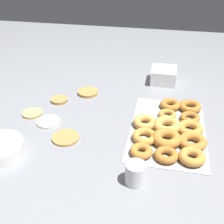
{
  "coord_description": "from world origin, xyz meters",
  "views": [
    {
      "loc": [
        -1.07,
        -0.34,
        0.7
      ],
      "look_at": [
        -0.03,
        -0.12,
        0.04
      ],
      "focal_mm": 45.0,
      "sensor_mm": 36.0,
      "label": 1
    }
  ],
  "objects_px": {
    "pancake_0": "(48,122)",
    "pancake_1": "(59,100)",
    "pancake_4": "(32,113)",
    "paper_cup": "(135,174)",
    "pancake_2": "(65,138)",
    "container_stack": "(164,76)",
    "donut_tray": "(171,130)",
    "pancake_3": "(88,92)"
  },
  "relations": [
    {
      "from": "pancake_0",
      "to": "pancake_1",
      "type": "height_order",
      "value": "pancake_1"
    },
    {
      "from": "pancake_4",
      "to": "paper_cup",
      "type": "height_order",
      "value": "paper_cup"
    },
    {
      "from": "pancake_2",
      "to": "pancake_4",
      "type": "height_order",
      "value": "pancake_4"
    },
    {
      "from": "container_stack",
      "to": "pancake_4",
      "type": "bearing_deg",
      "value": 129.06
    },
    {
      "from": "pancake_1",
      "to": "paper_cup",
      "type": "bearing_deg",
      "value": -136.54
    },
    {
      "from": "pancake_1",
      "to": "container_stack",
      "type": "relative_size",
      "value": 0.59
    },
    {
      "from": "pancake_0",
      "to": "paper_cup",
      "type": "height_order",
      "value": "paper_cup"
    },
    {
      "from": "pancake_0",
      "to": "paper_cup",
      "type": "relative_size",
      "value": 1.31
    },
    {
      "from": "pancake_1",
      "to": "pancake_2",
      "type": "height_order",
      "value": "pancake_1"
    },
    {
      "from": "pancake_0",
      "to": "donut_tray",
      "type": "bearing_deg",
      "value": -86.82
    },
    {
      "from": "pancake_4",
      "to": "pancake_0",
      "type": "bearing_deg",
      "value": -116.79
    },
    {
      "from": "pancake_2",
      "to": "pancake_4",
      "type": "xyz_separation_m",
      "value": [
        0.15,
        0.22,
        0.0
      ]
    },
    {
      "from": "pancake_2",
      "to": "paper_cup",
      "type": "distance_m",
      "value": 0.36
    },
    {
      "from": "pancake_3",
      "to": "paper_cup",
      "type": "distance_m",
      "value": 0.66
    },
    {
      "from": "pancake_0",
      "to": "container_stack",
      "type": "distance_m",
      "value": 0.71
    },
    {
      "from": "pancake_2",
      "to": "donut_tray",
      "type": "distance_m",
      "value": 0.44
    },
    {
      "from": "pancake_0",
      "to": "donut_tray",
      "type": "distance_m",
      "value": 0.54
    },
    {
      "from": "pancake_2",
      "to": "pancake_3",
      "type": "relative_size",
      "value": 1.04
    },
    {
      "from": "pancake_2",
      "to": "pancake_3",
      "type": "distance_m",
      "value": 0.4
    },
    {
      "from": "donut_tray",
      "to": "paper_cup",
      "type": "bearing_deg",
      "value": 160.28
    },
    {
      "from": "pancake_1",
      "to": "container_stack",
      "type": "xyz_separation_m",
      "value": [
        0.33,
        -0.5,
        0.03
      ]
    },
    {
      "from": "pancake_0",
      "to": "pancake_2",
      "type": "height_order",
      "value": "same"
    },
    {
      "from": "donut_tray",
      "to": "paper_cup",
      "type": "relative_size",
      "value": 6.28
    },
    {
      "from": "pancake_1",
      "to": "pancake_2",
      "type": "distance_m",
      "value": 0.32
    },
    {
      "from": "pancake_0",
      "to": "container_stack",
      "type": "xyz_separation_m",
      "value": [
        0.52,
        -0.48,
        0.04
      ]
    },
    {
      "from": "pancake_0",
      "to": "pancake_4",
      "type": "distance_m",
      "value": 0.11
    },
    {
      "from": "pancake_0",
      "to": "container_stack",
      "type": "relative_size",
      "value": 0.73
    },
    {
      "from": "pancake_4",
      "to": "pancake_2",
      "type": "bearing_deg",
      "value": -124.23
    },
    {
      "from": "donut_tray",
      "to": "pancake_3",
      "type": "bearing_deg",
      "value": 58.36
    },
    {
      "from": "container_stack",
      "to": "paper_cup",
      "type": "distance_m",
      "value": 0.8
    },
    {
      "from": "pancake_1",
      "to": "paper_cup",
      "type": "relative_size",
      "value": 1.06
    },
    {
      "from": "pancake_0",
      "to": "pancake_4",
      "type": "relative_size",
      "value": 1.14
    },
    {
      "from": "pancake_4",
      "to": "container_stack",
      "type": "relative_size",
      "value": 0.64
    },
    {
      "from": "container_stack",
      "to": "pancake_1",
      "type": "bearing_deg",
      "value": 123.21
    },
    {
      "from": "container_stack",
      "to": "paper_cup",
      "type": "bearing_deg",
      "value": 176.2
    },
    {
      "from": "paper_cup",
      "to": "pancake_3",
      "type": "bearing_deg",
      "value": 29.6
    },
    {
      "from": "pancake_3",
      "to": "pancake_4",
      "type": "xyz_separation_m",
      "value": [
        -0.25,
        0.2,
        -0.0
      ]
    },
    {
      "from": "donut_tray",
      "to": "container_stack",
      "type": "distance_m",
      "value": 0.5
    },
    {
      "from": "pancake_3",
      "to": "pancake_4",
      "type": "height_order",
      "value": "pancake_3"
    },
    {
      "from": "pancake_2",
      "to": "pancake_0",
      "type": "bearing_deg",
      "value": 50.07
    },
    {
      "from": "paper_cup",
      "to": "pancake_1",
      "type": "bearing_deg",
      "value": 43.46
    },
    {
      "from": "pancake_3",
      "to": "donut_tray",
      "type": "xyz_separation_m",
      "value": [
        -0.27,
        -0.44,
        0.01
      ]
    }
  ]
}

